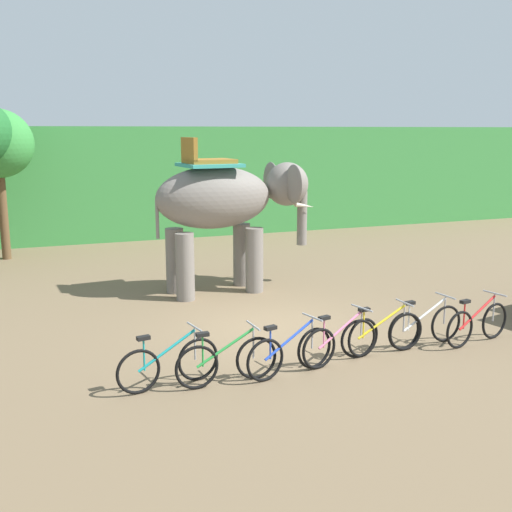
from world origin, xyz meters
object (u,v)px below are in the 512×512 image
bike_yellow (382,334)px  bike_red (477,324)px  bike_teal (169,364)px  elephant (227,203)px  bike_green (227,361)px  bike_blue (290,352)px  bike_pink (341,341)px  bike_white (425,326)px

bike_yellow → bike_red: same height
bike_teal → bike_red: 5.87m
bike_red → elephant: bearing=120.6°
bike_green → bike_blue: bearing=0.2°
bike_blue → bike_yellow: same height
bike_green → bike_blue: (1.09, 0.00, 0.00)m
bike_green → bike_pink: same height
bike_green → bike_white: 4.01m
bike_green → bike_white: size_ratio=1.00×
bike_blue → elephant: bearing=82.6°
elephant → bike_yellow: elephant is taller
elephant → bike_blue: bearing=-97.4°
bike_yellow → bike_white: bearing=6.3°
bike_pink → bike_red: size_ratio=1.00×
bike_pink → bike_white: bearing=6.8°
bike_green → bike_pink: size_ratio=1.02×
bike_teal → bike_pink: 3.01m
bike_blue → bike_yellow: 1.94m
elephant → bike_yellow: 5.68m
bike_yellow → bike_white: same height
elephant → bike_yellow: (1.20, -5.24, -1.82)m
bike_teal → bike_pink: bearing=-0.6°
bike_green → bike_pink: (2.12, 0.18, 0.00)m
bike_yellow → bike_pink: bearing=-172.7°
bike_blue → bike_pink: bearing=9.6°
bike_teal → bike_white: (4.87, 0.19, 0.00)m
bike_pink → bike_white: same height
bike_blue → bike_pink: (1.04, 0.18, 0.00)m
bike_blue → bike_white: size_ratio=0.98×
elephant → bike_teal: bearing=-116.7°
bike_pink → bike_yellow: same height
bike_green → bike_blue: 1.09m
bike_red → bike_green: bearing=-178.1°
bike_pink → bike_white: (1.87, 0.22, 0.00)m
bike_green → bike_yellow: same height
bike_teal → bike_red: size_ratio=1.00×
elephant → bike_pink: size_ratio=2.50×
bike_green → bike_pink: 2.13m
bike_teal → bike_white: size_ratio=0.99×
elephant → bike_blue: 5.87m
bike_blue → bike_red: same height
elephant → bike_red: elephant is taller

